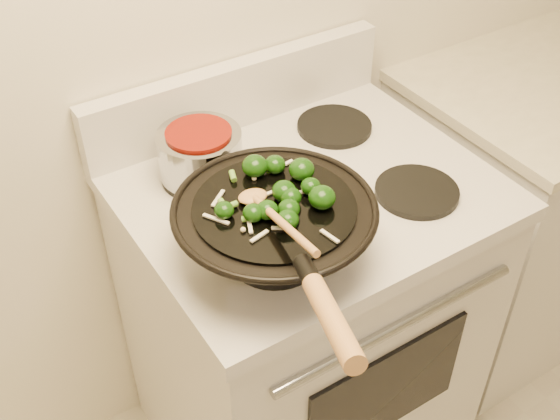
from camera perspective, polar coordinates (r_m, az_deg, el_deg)
stove at (r=1.84m, az=1.86°, el=-9.01°), size 0.78×0.67×1.08m
counter_unit at (r=2.35m, az=19.67°, el=0.55°), size 0.83×0.62×0.91m
wok at (r=1.30m, az=-0.39°, el=-1.51°), size 0.38×0.62×0.22m
stirfry at (r=1.28m, az=0.19°, el=1.59°), size 0.24×0.27×0.04m
wooden_spoon at (r=1.22m, az=-0.89°, el=-0.11°), size 0.06×0.26×0.06m
saucepan at (r=1.52m, az=-6.47°, el=4.62°), size 0.18×0.29×0.11m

